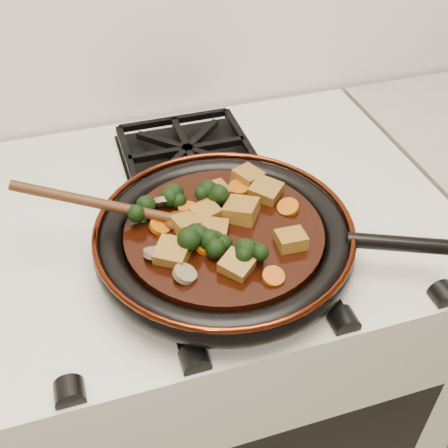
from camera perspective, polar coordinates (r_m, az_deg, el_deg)
name	(u,v)px	position (r m, az deg, el deg)	size (l,w,h in m)	color
stove	(213,368)	(1.25, -1.10, -14.42)	(0.76, 0.60, 0.90)	beige
burner_grate_front	(237,260)	(0.80, 1.33, -3.70)	(0.23, 0.23, 0.03)	black
burner_grate_back	(188,154)	(1.01, -3.71, 7.15)	(0.23, 0.23, 0.03)	black
skillet	(225,238)	(0.79, 0.14, -1.43)	(0.47, 0.37, 0.05)	black
braising_sauce	(224,235)	(0.79, 0.00, -1.14)	(0.28, 0.28, 0.02)	black
tofu_cube_0	(237,266)	(0.72, 1.28, -4.31)	(0.04, 0.03, 0.02)	brown
tofu_cube_1	(186,225)	(0.78, -3.90, -0.07)	(0.04, 0.03, 0.02)	brown
tofu_cube_2	(173,253)	(0.74, -5.24, -2.97)	(0.04, 0.04, 0.02)	brown
tofu_cube_3	(241,210)	(0.80, 1.78, 1.38)	(0.04, 0.05, 0.02)	brown
tofu_cube_4	(266,192)	(0.83, 4.25, 3.29)	(0.04, 0.04, 0.02)	brown
tofu_cube_5	(206,213)	(0.80, -1.85, 1.08)	(0.04, 0.04, 0.02)	brown
tofu_cube_6	(217,192)	(0.83, -0.75, 3.31)	(0.03, 0.03, 0.02)	brown
tofu_cube_7	(291,240)	(0.76, 6.82, -1.66)	(0.04, 0.03, 0.02)	brown
tofu_cube_8	(248,177)	(0.86, 2.44, 4.79)	(0.04, 0.04, 0.02)	brown
tofu_cube_9	(214,230)	(0.77, -1.01, -0.66)	(0.04, 0.04, 0.02)	brown
broccoli_floret_0	(171,197)	(0.82, -5.36, 2.70)	(0.06, 0.06, 0.05)	black
broccoli_floret_1	(248,256)	(0.73, 2.43, -3.23)	(0.06, 0.06, 0.05)	black
broccoli_floret_2	(192,239)	(0.75, -3.30, -1.55)	(0.06, 0.06, 0.06)	black
broccoli_floret_3	(218,246)	(0.74, -0.61, -2.22)	(0.06, 0.06, 0.05)	black
broccoli_floret_4	(211,198)	(0.82, -1.36, 2.65)	(0.06, 0.06, 0.05)	black
broccoli_floret_5	(143,215)	(0.80, -8.25, 0.95)	(0.06, 0.06, 0.05)	black
carrot_coin_0	(160,226)	(0.78, -6.53, -0.24)	(0.03, 0.03, 0.01)	#A24204
carrot_coin_1	(205,247)	(0.75, -1.98, -2.31)	(0.03, 0.03, 0.01)	#A24204
carrot_coin_2	(189,210)	(0.81, -3.60, 1.44)	(0.03, 0.03, 0.01)	#A24204
carrot_coin_3	(288,207)	(0.81, 6.53, 1.69)	(0.03, 0.03, 0.01)	#A24204
carrot_coin_4	(273,276)	(0.71, 5.04, -5.33)	(0.03, 0.03, 0.01)	#A24204
carrot_coin_5	(239,188)	(0.85, 1.53, 3.71)	(0.03, 0.03, 0.01)	#A24204
mushroom_slice_0	(163,202)	(0.82, -6.24, 2.20)	(0.04, 0.04, 0.01)	brown
mushroom_slice_1	(185,274)	(0.71, -4.01, -5.07)	(0.03, 0.03, 0.01)	brown
mushroom_slice_2	(157,253)	(0.74, -6.85, -2.96)	(0.04, 0.04, 0.01)	brown
wooden_spoon	(135,211)	(0.79, -9.04, 1.32)	(0.15, 0.07, 0.23)	#40200D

